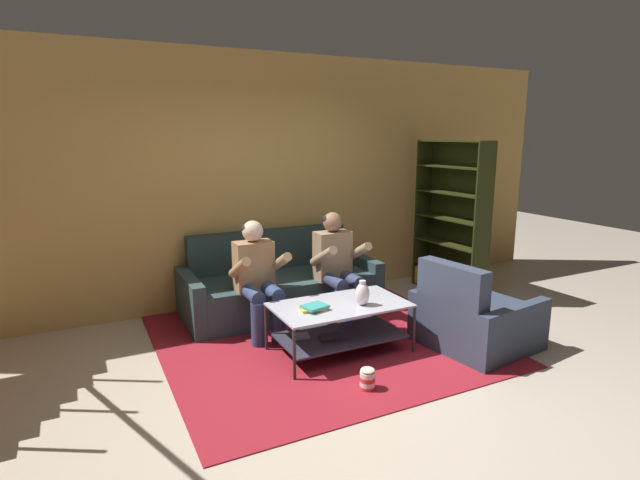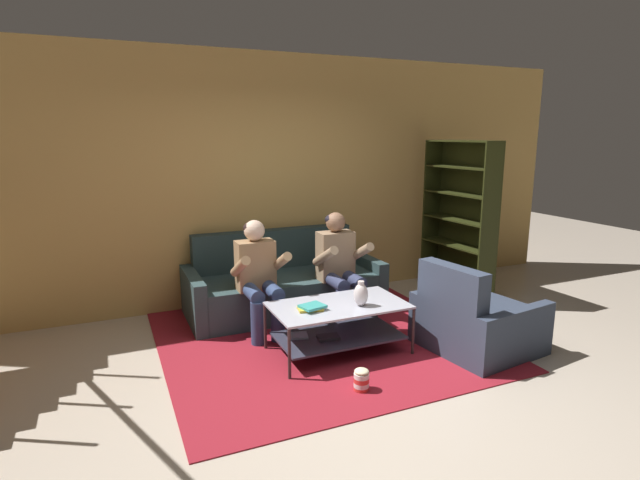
% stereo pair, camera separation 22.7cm
% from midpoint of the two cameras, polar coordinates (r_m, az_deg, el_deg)
% --- Properties ---
extents(ground, '(16.80, 16.80, 0.00)m').
position_cam_midpoint_polar(ground, '(4.21, 4.09, -16.16)').
color(ground, '#BFAF9C').
extents(back_partition, '(8.40, 0.12, 2.90)m').
position_cam_midpoint_polar(back_partition, '(5.98, -7.83, 6.78)').
color(back_partition, tan).
rests_on(back_partition, ground).
extents(couch, '(2.17, 0.93, 0.89)m').
position_cam_midpoint_polar(couch, '(5.72, -5.79, -5.27)').
color(couch, '#2C4143').
rests_on(couch, ground).
extents(person_seated_left, '(0.50, 0.58, 1.15)m').
position_cam_midpoint_polar(person_seated_left, '(4.99, -8.44, -3.89)').
color(person_seated_left, navy).
rests_on(person_seated_left, ground).
extents(person_seated_right, '(0.50, 0.58, 1.17)m').
position_cam_midpoint_polar(person_seated_right, '(5.32, 0.77, -2.63)').
color(person_seated_right, '#323757').
rests_on(person_seated_right, ground).
extents(coffee_table, '(1.23, 0.68, 0.46)m').
position_cam_midpoint_polar(coffee_table, '(4.64, 0.76, -9.13)').
color(coffee_table, '#B7B9C9').
rests_on(coffee_table, ground).
extents(area_rug, '(3.00, 3.23, 0.01)m').
position_cam_midpoint_polar(area_rug, '(5.17, -2.22, -10.52)').
color(area_rug, maroon).
rests_on(area_rug, ground).
extents(vase, '(0.13, 0.13, 0.23)m').
position_cam_midpoint_polar(vase, '(4.54, 3.43, -6.14)').
color(vase, silver).
rests_on(vase, coffee_table).
extents(book_stack, '(0.26, 0.22, 0.05)m').
position_cam_midpoint_polar(book_stack, '(4.43, -2.20, -7.73)').
color(book_stack, gold).
rests_on(book_stack, coffee_table).
extents(bookshelf, '(0.35, 1.06, 1.91)m').
position_cam_midpoint_polar(bookshelf, '(6.46, 13.74, 1.05)').
color(bookshelf, black).
rests_on(bookshelf, ground).
extents(armchair, '(1.04, 1.05, 0.85)m').
position_cam_midpoint_polar(armchair, '(4.97, 15.93, -8.70)').
color(armchair, '#323B4E').
rests_on(armchair, ground).
extents(popcorn_tub, '(0.12, 0.12, 0.19)m').
position_cam_midpoint_polar(popcorn_tub, '(4.09, 3.81, -15.57)').
color(popcorn_tub, red).
rests_on(popcorn_tub, ground).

